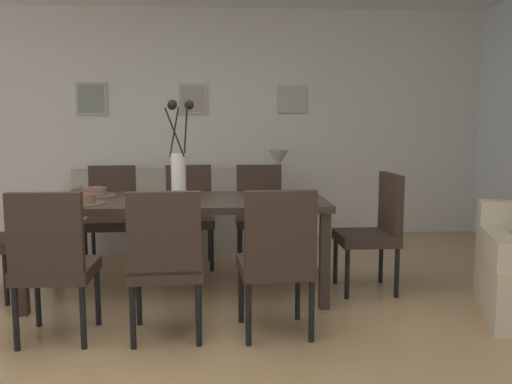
{
  "coord_description": "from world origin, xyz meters",
  "views": [
    {
      "loc": [
        0.57,
        -3.04,
        1.3
      ],
      "look_at": [
        0.84,
        1.25,
        0.75
      ],
      "focal_mm": 37.65,
      "sensor_mm": 36.0,
      "label": 1
    }
  ],
  "objects_px": {
    "bowl_near_right": "(96,191)",
    "framed_picture_left": "(91,99)",
    "framed_picture_right": "(292,99)",
    "dining_chair_mid_right": "(260,210)",
    "dining_chair_near_right": "(112,212)",
    "dining_chair_mid_left": "(277,255)",
    "bowl_far_left": "(177,197)",
    "framed_picture_center": "(193,99)",
    "bowl_near_left": "(83,198)",
    "dining_table": "(179,208)",
    "dining_chair_far_left": "(166,257)",
    "sofa": "(163,219)",
    "dining_chair_near_left": "(53,259)",
    "centerpiece_vase": "(178,161)",
    "table_lamp": "(279,162)",
    "dining_chair_far_right": "(189,210)",
    "side_table": "(278,221)",
    "dining_chair_head_east": "(376,226)"
  },
  "relations": [
    {
      "from": "dining_chair_mid_right",
      "to": "bowl_near_right",
      "type": "height_order",
      "value": "dining_chair_mid_right"
    },
    {
      "from": "dining_chair_near_right",
      "to": "dining_chair_far_left",
      "type": "xyz_separation_m",
      "value": [
        0.66,
        -1.72,
        0.0
      ]
    },
    {
      "from": "bowl_near_right",
      "to": "sofa",
      "type": "relative_size",
      "value": 0.08
    },
    {
      "from": "bowl_near_left",
      "to": "sofa",
      "type": "height_order",
      "value": "bowl_near_left"
    },
    {
      "from": "table_lamp",
      "to": "dining_chair_far_right",
      "type": "bearing_deg",
      "value": -139.59
    },
    {
      "from": "bowl_near_left",
      "to": "bowl_far_left",
      "type": "height_order",
      "value": "same"
    },
    {
      "from": "sofa",
      "to": "dining_chair_far_right",
      "type": "bearing_deg",
      "value": -67.85
    },
    {
      "from": "dining_chair_mid_left",
      "to": "bowl_far_left",
      "type": "height_order",
      "value": "dining_chair_mid_left"
    },
    {
      "from": "bowl_far_left",
      "to": "framed_picture_center",
      "type": "distance_m",
      "value": 2.53
    },
    {
      "from": "dining_chair_mid_left",
      "to": "dining_chair_far_left",
      "type": "bearing_deg",
      "value": -179.37
    },
    {
      "from": "bowl_far_left",
      "to": "framed_picture_left",
      "type": "height_order",
      "value": "framed_picture_left"
    },
    {
      "from": "dining_chair_mid_left",
      "to": "framed_picture_left",
      "type": "xyz_separation_m",
      "value": [
        -1.79,
        3.07,
        1.07
      ]
    },
    {
      "from": "dining_chair_far_left",
      "to": "dining_chair_mid_left",
      "type": "xyz_separation_m",
      "value": [
        0.67,
        0.01,
        0.0
      ]
    },
    {
      "from": "centerpiece_vase",
      "to": "dining_chair_near_right",
      "type": "bearing_deg",
      "value": 128.79
    },
    {
      "from": "sofa",
      "to": "framed_picture_center",
      "type": "distance_m",
      "value": 1.42
    },
    {
      "from": "dining_chair_far_right",
      "to": "dining_chair_head_east",
      "type": "bearing_deg",
      "value": -30.31
    },
    {
      "from": "dining_table",
      "to": "table_lamp",
      "type": "relative_size",
      "value": 4.31
    },
    {
      "from": "centerpiece_vase",
      "to": "bowl_near_left",
      "type": "xyz_separation_m",
      "value": [
        -0.66,
        -0.2,
        -0.24
      ]
    },
    {
      "from": "bowl_near_left",
      "to": "framed_picture_left",
      "type": "distance_m",
      "value": 2.58
    },
    {
      "from": "dining_chair_near_right",
      "to": "dining_chair_mid_left",
      "type": "xyz_separation_m",
      "value": [
        1.33,
        -1.71,
        0.0
      ]
    },
    {
      "from": "dining_chair_near_left",
      "to": "dining_chair_far_right",
      "type": "xyz_separation_m",
      "value": [
        0.7,
        1.75,
        0.0
      ]
    },
    {
      "from": "dining_table",
      "to": "framed_picture_right",
      "type": "xyz_separation_m",
      "value": [
        1.14,
        2.2,
        0.91
      ]
    },
    {
      "from": "side_table",
      "to": "framed_picture_center",
      "type": "distance_m",
      "value": 1.7
    },
    {
      "from": "dining_chair_far_right",
      "to": "framed_picture_left",
      "type": "relative_size",
      "value": 2.5
    },
    {
      "from": "centerpiece_vase",
      "to": "bowl_near_right",
      "type": "height_order",
      "value": "centerpiece_vase"
    },
    {
      "from": "bowl_near_right",
      "to": "framed_picture_left",
      "type": "distance_m",
      "value": 2.2
    },
    {
      "from": "dining_chair_mid_left",
      "to": "table_lamp",
      "type": "height_order",
      "value": "table_lamp"
    },
    {
      "from": "bowl_near_left",
      "to": "bowl_near_right",
      "type": "bearing_deg",
      "value": 90.0
    },
    {
      "from": "bowl_near_left",
      "to": "sofa",
      "type": "distance_m",
      "value": 2.01
    },
    {
      "from": "bowl_near_right",
      "to": "dining_chair_mid_left",
      "type": "bearing_deg",
      "value": -39.13
    },
    {
      "from": "bowl_far_left",
      "to": "bowl_near_right",
      "type": "bearing_deg",
      "value": 148.51
    },
    {
      "from": "sofa",
      "to": "dining_chair_near_left",
      "type": "bearing_deg",
      "value": -97.81
    },
    {
      "from": "table_lamp",
      "to": "bowl_far_left",
      "type": "bearing_deg",
      "value": -116.53
    },
    {
      "from": "dining_chair_far_right",
      "to": "sofa",
      "type": "bearing_deg",
      "value": 112.15
    },
    {
      "from": "dining_chair_far_left",
      "to": "centerpiece_vase",
      "type": "height_order",
      "value": "centerpiece_vase"
    },
    {
      "from": "table_lamp",
      "to": "framed_picture_left",
      "type": "relative_size",
      "value": 1.39
    },
    {
      "from": "framed_picture_right",
      "to": "dining_chair_near_right",
      "type": "bearing_deg",
      "value": -143.25
    },
    {
      "from": "framed_picture_right",
      "to": "framed_picture_center",
      "type": "bearing_deg",
      "value": -180.0
    },
    {
      "from": "framed_picture_right",
      "to": "dining_chair_mid_right",
      "type": "bearing_deg",
      "value": -109.33
    },
    {
      "from": "table_lamp",
      "to": "framed_picture_center",
      "type": "height_order",
      "value": "framed_picture_center"
    },
    {
      "from": "bowl_near_right",
      "to": "bowl_far_left",
      "type": "height_order",
      "value": "same"
    },
    {
      "from": "dining_chair_mid_left",
      "to": "bowl_near_right",
      "type": "bearing_deg",
      "value": 140.87
    },
    {
      "from": "dining_chair_mid_right",
      "to": "dining_chair_head_east",
      "type": "distance_m",
      "value": 1.2
    },
    {
      "from": "dining_chair_near_left",
      "to": "side_table",
      "type": "height_order",
      "value": "dining_chair_near_left"
    },
    {
      "from": "dining_chair_mid_left",
      "to": "framed_picture_center",
      "type": "height_order",
      "value": "framed_picture_center"
    },
    {
      "from": "dining_table",
      "to": "bowl_near_left",
      "type": "height_order",
      "value": "bowl_near_left"
    },
    {
      "from": "dining_chair_far_left",
      "to": "table_lamp",
      "type": "xyz_separation_m",
      "value": [
        0.94,
        2.53,
        0.38
      ]
    },
    {
      "from": "dining_chair_near_left",
      "to": "dining_chair_far_right",
      "type": "relative_size",
      "value": 1.0
    },
    {
      "from": "bowl_near_left",
      "to": "dining_table",
      "type": "bearing_deg",
      "value": 17.03
    },
    {
      "from": "sofa",
      "to": "side_table",
      "type": "xyz_separation_m",
      "value": [
        1.25,
        -0.06,
        -0.02
      ]
    }
  ]
}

